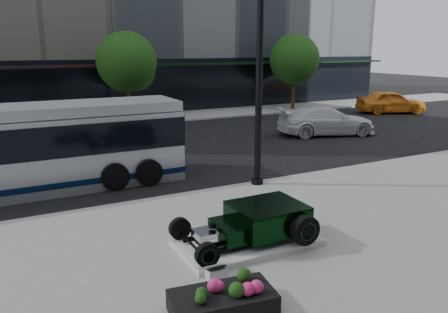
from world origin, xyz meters
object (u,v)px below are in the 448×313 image
transit_bus (1,151)px  yellow_taxi (391,102)px  lamppost (259,84)px  hot_rod (260,220)px  flower_planter (222,300)px  white_sedan (326,121)px

transit_bus → yellow_taxi: 27.30m
transit_bus → lamppost: bearing=-22.1°
lamppost → yellow_taxi: size_ratio=1.51×
hot_rod → lamppost: bearing=59.1°
flower_planter → yellow_taxi: (22.91, 17.04, 0.50)m
transit_bus → hot_rod: bearing=-53.4°
hot_rod → flower_planter: size_ratio=1.61×
lamppost → white_sedan: lamppost is taller
flower_planter → white_sedan: (13.05, 12.66, 0.45)m
white_sedan → yellow_taxi: bearing=-48.7°
lamppost → transit_bus: 8.81m
flower_planter → transit_bus: 10.14m
transit_bus → white_sedan: bearing=10.9°
hot_rod → transit_bus: size_ratio=0.27×
lamppost → hot_rod: bearing=-120.9°
flower_planter → yellow_taxi: size_ratio=0.40×
transit_bus → white_sedan: transit_bus is taller
hot_rod → lamppost: (2.47, 4.12, 2.91)m
transit_bus → white_sedan: size_ratio=2.22×
hot_rod → lamppost: 5.62m
hot_rod → white_sedan: size_ratio=0.59×
white_sedan → flower_planter: bearing=151.5°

